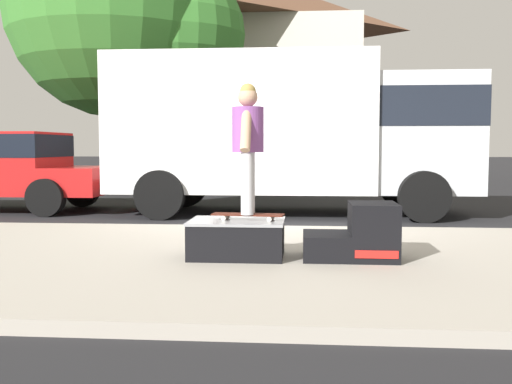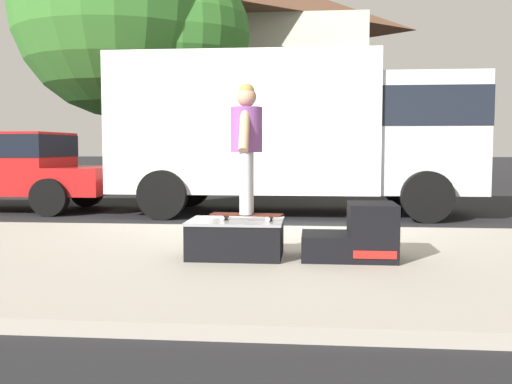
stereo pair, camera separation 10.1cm
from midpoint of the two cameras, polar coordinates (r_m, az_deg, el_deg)
name	(u,v)px [view 2 (the right image)]	position (r m, az deg, el deg)	size (l,w,h in m)	color
ground_plane	(284,229)	(9.42, 3.09, -3.61)	(140.00, 140.00, 0.00)	black
sidewalk_slab	(272,262)	(6.45, 1.98, -6.79)	(50.00, 5.00, 0.12)	#A8A093
skate_box	(236,237)	(6.37, -1.52, -4.42)	(1.02, 0.75, 0.40)	black
kicker_ramp	(357,236)	(6.34, 10.30, -4.23)	(0.99, 0.67, 0.60)	black
skateboard	(247,215)	(6.32, -0.45, -2.24)	(0.80, 0.28, 0.07)	#4C1E14
skater_kid	(247,138)	(6.28, -0.46, 5.33)	(0.34, 0.72, 1.40)	silver
box_truck	(295,127)	(11.53, 4.12, 6.32)	(6.91, 2.63, 3.05)	white
street_tree_main	(134,16)	(17.44, -11.66, 16.49)	(6.66, 6.05, 8.19)	brown
house_behind	(250,76)	(24.63, -0.45, 11.24)	(9.54, 8.22, 8.40)	beige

